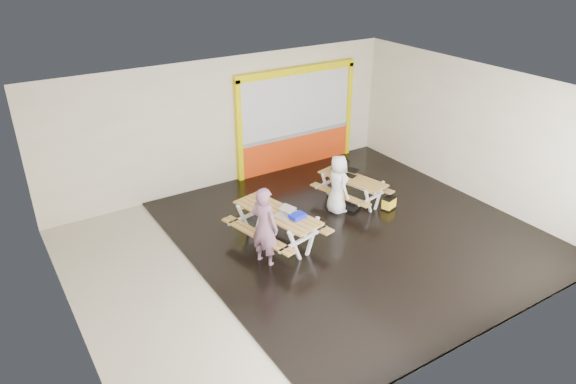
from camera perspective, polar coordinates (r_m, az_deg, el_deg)
room at (r=11.09m, az=2.49°, el=1.73°), size 10.02×8.02×3.52m
deck at (r=12.56m, az=7.05°, el=-4.17°), size 7.50×7.98×0.05m
kiosk at (r=15.38m, az=0.89°, el=7.68°), size 3.88×0.16×3.00m
picnic_table_left at (r=11.67m, az=-1.19°, el=-3.00°), size 1.87×2.39×0.85m
picnic_table_right at (r=13.59m, az=6.94°, el=0.85°), size 1.61×2.04×0.72m
person_left at (r=10.92m, az=-2.54°, el=-3.78°), size 0.64×0.76×1.78m
person_right at (r=13.05m, az=5.40°, el=0.80°), size 0.55×0.78×1.51m
laptop_left at (r=11.39m, az=-0.38°, el=-2.31°), size 0.47×0.45×0.17m
laptop_right at (r=13.65m, az=6.79°, el=1.97°), size 0.41×0.39×0.14m
blue_pouch at (r=11.30m, az=1.02°, el=-2.61°), size 0.36×0.27×0.10m
toolbox at (r=13.77m, az=5.51°, el=2.46°), size 0.41×0.25×0.23m
backpack at (r=14.35m, az=6.17°, el=2.79°), size 0.30×0.26×0.42m
dark_case at (r=13.48m, az=6.99°, el=-1.46°), size 0.44×0.39×0.14m
fluke_bag at (r=13.55m, az=10.83°, el=-1.20°), size 0.42×0.33×0.32m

